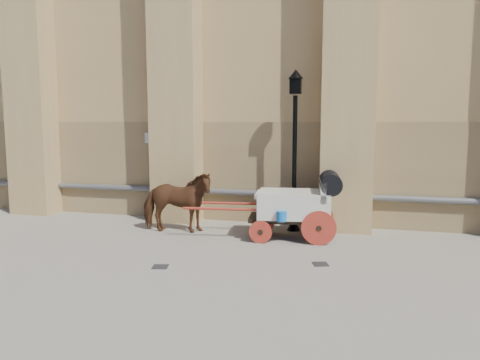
# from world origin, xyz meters

# --- Properties ---
(ground) EXTENTS (90.00, 90.00, 0.00)m
(ground) POSITION_xyz_m (0.00, 0.00, 0.00)
(ground) COLOR gray
(ground) RESTS_ON ground
(horse) EXTENTS (2.10, 1.18, 1.68)m
(horse) POSITION_xyz_m (-0.45, 2.18, 0.84)
(horse) COLOR #552F19
(horse) RESTS_ON ground
(carriage) EXTENTS (4.08, 1.56, 1.74)m
(carriage) POSITION_xyz_m (2.86, 2.31, 0.94)
(carriage) COLOR black
(carriage) RESTS_ON ground
(street_lamp) EXTENTS (0.41, 0.41, 4.40)m
(street_lamp) POSITION_xyz_m (2.60, 3.21, 2.35)
(street_lamp) COLOR black
(street_lamp) RESTS_ON ground
(drain_grate_near) EXTENTS (0.38, 0.38, 0.01)m
(drain_grate_near) POSITION_xyz_m (0.36, -0.77, 0.01)
(drain_grate_near) COLOR black
(drain_grate_near) RESTS_ON ground
(drain_grate_far) EXTENTS (0.40, 0.40, 0.01)m
(drain_grate_far) POSITION_xyz_m (3.59, 0.24, 0.01)
(drain_grate_far) COLOR black
(drain_grate_far) RESTS_ON ground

